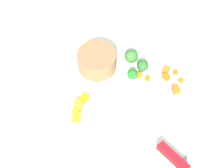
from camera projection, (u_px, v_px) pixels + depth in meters
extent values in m
plane|color=#A19C8E|center=(112.00, 89.00, 0.73)|extent=(4.00, 4.00, 0.00)
cube|color=white|center=(112.00, 88.00, 0.73)|extent=(0.46, 0.37, 0.01)
cylinder|color=#946B46|center=(97.00, 61.00, 0.73)|extent=(0.09, 0.09, 0.05)
cube|color=silver|center=(109.00, 101.00, 0.70)|extent=(0.15, 0.03, 0.00)
cube|color=maroon|center=(173.00, 157.00, 0.62)|extent=(0.08, 0.02, 0.02)
cube|color=orange|center=(166.00, 70.00, 0.74)|extent=(0.02, 0.02, 0.01)
cube|color=orange|center=(148.00, 79.00, 0.73)|extent=(0.01, 0.01, 0.01)
cube|color=orange|center=(181.00, 81.00, 0.73)|extent=(0.01, 0.01, 0.01)
cube|color=orange|center=(139.00, 75.00, 0.73)|extent=(0.02, 0.02, 0.01)
cube|color=orange|center=(176.00, 90.00, 0.71)|extent=(0.02, 0.02, 0.01)
cube|color=orange|center=(176.00, 72.00, 0.74)|extent=(0.01, 0.01, 0.01)
cube|color=orange|center=(166.00, 77.00, 0.73)|extent=(0.02, 0.01, 0.01)
cube|color=yellow|center=(78.00, 105.00, 0.68)|extent=(0.03, 0.03, 0.02)
cube|color=yellow|center=(76.00, 113.00, 0.67)|extent=(0.02, 0.02, 0.01)
cube|color=yellow|center=(84.00, 98.00, 0.70)|extent=(0.02, 0.02, 0.01)
cube|color=yellow|center=(76.00, 119.00, 0.67)|extent=(0.02, 0.02, 0.02)
cylinder|color=#8DBC58|center=(131.00, 60.00, 0.76)|extent=(0.01, 0.01, 0.01)
sphere|color=#387432|center=(131.00, 56.00, 0.75)|extent=(0.03, 0.03, 0.03)
cylinder|color=#8CB65E|center=(142.00, 69.00, 0.74)|extent=(0.01, 0.01, 0.01)
sphere|color=#2C662D|center=(143.00, 66.00, 0.73)|extent=(0.03, 0.03, 0.03)
cylinder|color=#8CB860|center=(132.00, 77.00, 0.73)|extent=(0.01, 0.01, 0.01)
sphere|color=#247525|center=(132.00, 74.00, 0.72)|extent=(0.02, 0.02, 0.02)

